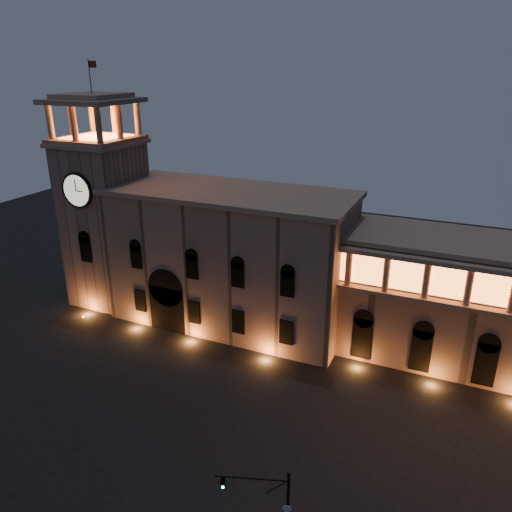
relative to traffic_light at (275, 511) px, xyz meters
name	(u,v)px	position (x,y,z in m)	size (l,w,h in m)	color
ground	(147,425)	(-15.87, 7.15, -3.76)	(160.00, 160.00, 0.00)	black
government_building	(230,258)	(-17.95, 29.08, 5.01)	(30.80, 12.80, 17.60)	#89685A
clock_tower	(106,215)	(-36.37, 28.13, 8.74)	(9.80, 9.80, 32.40)	#89685A
traffic_light	(275,511)	(0.00, 0.00, 0.00)	(4.99, 1.91, 7.16)	black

